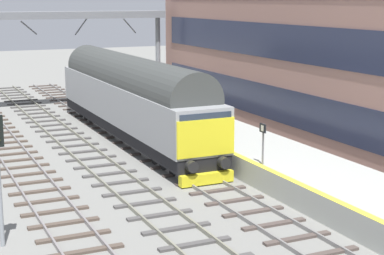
{
  "coord_description": "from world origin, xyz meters",
  "views": [
    {
      "loc": [
        -11.24,
        -26.84,
        7.74
      ],
      "look_at": [
        0.2,
        -2.06,
        2.1
      ],
      "focal_mm": 58.8,
      "sensor_mm": 36.0,
      "label": 1
    }
  ],
  "objects": [
    {
      "name": "ground_plane",
      "position": [
        0.0,
        0.0,
        0.0
      ],
      "size": [
        140.0,
        140.0,
        0.0
      ],
      "primitive_type": "plane",
      "color": "slate",
      "rests_on": "ground"
    },
    {
      "name": "track_main",
      "position": [
        0.0,
        0.0,
        0.06
      ],
      "size": [
        2.5,
        60.0,
        0.15
      ],
      "color": "slate",
      "rests_on": "ground"
    },
    {
      "name": "track_adjacent_west",
      "position": [
        -3.24,
        0.0,
        0.06
      ],
      "size": [
        2.5,
        60.0,
        0.15
      ],
      "color": "slate",
      "rests_on": "ground"
    },
    {
      "name": "track_adjacent_far_west",
      "position": [
        -6.6,
        -0.0,
        0.05
      ],
      "size": [
        2.5,
        60.0,
        0.15
      ],
      "color": "slate",
      "rests_on": "ground"
    },
    {
      "name": "station_platform",
      "position": [
        3.6,
        0.0,
        0.5
      ],
      "size": [
        4.0,
        44.0,
        1.01
      ],
      "color": "#A5A7A1",
      "rests_on": "ground"
    },
    {
      "name": "station_building",
      "position": [
        10.59,
        2.24,
        5.21
      ],
      "size": [
        6.03,
        33.37,
        10.42
      ],
      "color": "#976E62",
      "rests_on": "ground"
    },
    {
      "name": "diesel_locomotive",
      "position": [
        0.0,
        5.57,
        2.49
      ],
      "size": [
        2.74,
        19.32,
        4.68
      ],
      "color": "black",
      "rests_on": "ground"
    },
    {
      "name": "platform_number_sign",
      "position": [
        1.89,
        -5.32,
        2.16
      ],
      "size": [
        0.1,
        0.44,
        1.71
      ],
      "color": "slate",
      "rests_on": "station_platform"
    },
    {
      "name": "waiting_passenger",
      "position": [
        2.73,
        7.8,
        1.99
      ],
      "size": [
        0.36,
        0.51,
        1.64
      ],
      "rotation": [
        0.0,
        0.0,
        1.52
      ],
      "color": "#34343C",
      "rests_on": "station_platform"
    },
    {
      "name": "overhead_footbridge",
      "position": [
        -1.25,
        17.79,
        6.24
      ],
      "size": [
        15.9,
        2.0,
        6.81
      ],
      "color": "slate",
      "rests_on": "ground"
    }
  ]
}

